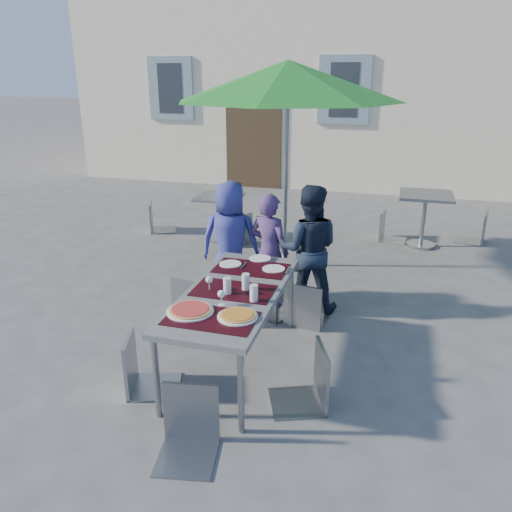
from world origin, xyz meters
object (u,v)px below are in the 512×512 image
(pizza_near_right, at_px, (238,316))
(bg_chair_r_1, at_px, (481,209))
(child_1, at_px, (269,251))
(chair_1, at_px, (267,264))
(patio_umbrella, at_px, (288,82))
(pizza_near_left, at_px, (190,310))
(child_2, at_px, (308,249))
(chair_3, at_px, (139,331))
(child_0, at_px, (230,241))
(dining_table, at_px, (233,296))
(cafe_table_1, at_px, (425,209))
(chair_2, at_px, (306,278))
(bg_chair_l_0, at_px, (156,199))
(chair_5, at_px, (186,385))
(cafe_table_0, at_px, (220,211))
(chair_0, at_px, (193,272))
(bg_chair_r_0, at_px, (239,211))
(bg_chair_l_1, at_px, (390,208))
(chair_4, at_px, (311,343))

(pizza_near_right, relative_size, bg_chair_r_1, 0.35)
(child_1, bearing_deg, chair_1, 117.06)
(patio_umbrella, bearing_deg, pizza_near_left, -91.37)
(bg_chair_r_1, bearing_deg, child_2, -125.15)
(chair_1, distance_m, chair_3, 1.75)
(child_0, height_order, bg_chair_r_1, child_0)
(dining_table, height_order, cafe_table_1, cafe_table_1)
(child_1, xyz_separation_m, chair_2, (0.50, -0.37, -0.12))
(pizza_near_right, relative_size, bg_chair_l_0, 0.34)
(child_0, bearing_deg, bg_chair_l_0, -54.59)
(pizza_near_right, distance_m, patio_umbrella, 3.52)
(chair_5, height_order, cafe_table_0, chair_5)
(chair_2, bearing_deg, cafe_table_0, 126.76)
(chair_0, xyz_separation_m, cafe_table_0, (-0.68, 2.71, -0.08))
(bg_chair_l_0, bearing_deg, chair_2, -41.01)
(dining_table, xyz_separation_m, bg_chair_l_0, (-2.57, 3.62, -0.14))
(child_1, height_order, bg_chair_r_0, child_1)
(cafe_table_0, bearing_deg, cafe_table_1, 9.96)
(pizza_near_left, bearing_deg, pizza_near_right, 1.95)
(bg_chair_l_1, bearing_deg, pizza_near_left, -107.00)
(pizza_near_left, distance_m, patio_umbrella, 3.52)
(pizza_near_right, relative_size, chair_4, 0.34)
(chair_1, xyz_separation_m, chair_2, (0.45, -0.10, -0.06))
(chair_1, bearing_deg, bg_chair_l_0, 135.57)
(pizza_near_left, bearing_deg, child_1, 84.34)
(child_0, relative_size, child_2, 0.98)
(child_1, bearing_deg, bg_chair_l_0, -24.93)
(child_2, height_order, chair_4, child_2)
(child_0, height_order, child_1, child_0)
(pizza_near_right, height_order, child_0, child_0)
(cafe_table_0, height_order, cafe_table_1, cafe_table_1)
(bg_chair_r_0, height_order, bg_chair_r_1, bg_chair_r_1)
(child_0, height_order, patio_umbrella, patio_umbrella)
(child_2, bearing_deg, chair_2, 89.68)
(pizza_near_left, bearing_deg, cafe_table_1, 66.61)
(bg_chair_r_0, bearing_deg, pizza_near_left, -77.90)
(child_0, height_order, cafe_table_0, child_0)
(patio_umbrella, relative_size, cafe_table_0, 4.02)
(chair_0, distance_m, bg_chair_r_1, 4.96)
(child_0, height_order, chair_2, child_0)
(chair_2, bearing_deg, bg_chair_r_0, 122.17)
(chair_3, height_order, cafe_table_0, chair_3)
(chair_1, bearing_deg, cafe_table_1, 59.74)
(bg_chair_r_1, bearing_deg, pizza_near_right, -116.03)
(child_2, relative_size, cafe_table_0, 2.00)
(child_0, distance_m, chair_2, 1.10)
(chair_5, bearing_deg, cafe_table_0, 107.12)
(child_0, xyz_separation_m, chair_1, (0.54, -0.35, -0.10))
(child_1, height_order, chair_5, child_1)
(chair_2, height_order, cafe_table_0, chair_2)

